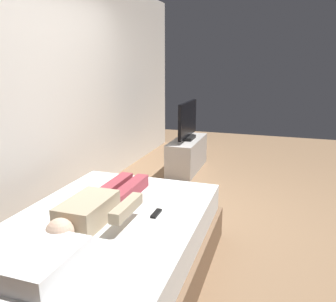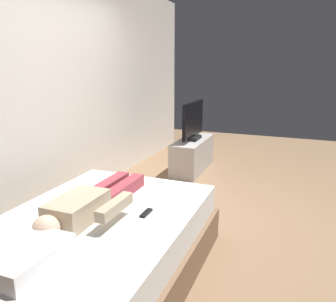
{
  "view_description": "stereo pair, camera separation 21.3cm",
  "coord_description": "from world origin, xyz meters",
  "px_view_note": "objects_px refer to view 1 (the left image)",
  "views": [
    {
      "loc": [
        -3.11,
        -0.83,
        1.66
      ],
      "look_at": [
        0.4,
        0.34,
        0.69
      ],
      "focal_mm": 35.84,
      "sensor_mm": 36.0,
      "label": 1
    },
    {
      "loc": [
        -3.03,
        -1.03,
        1.66
      ],
      "look_at": [
        0.4,
        0.34,
        0.69
      ],
      "focal_mm": 35.84,
      "sensor_mm": 36.0,
      "label": 2
    }
  ],
  "objects_px": {
    "pillow": "(43,261)",
    "tv_stand": "(187,154)",
    "remote": "(156,213)",
    "tv": "(188,121)",
    "bed": "(107,251)",
    "person": "(99,205)"
  },
  "relations": [
    {
      "from": "bed",
      "to": "remote",
      "type": "height_order",
      "value": "remote"
    },
    {
      "from": "pillow",
      "to": "tv",
      "type": "height_order",
      "value": "tv"
    },
    {
      "from": "person",
      "to": "remote",
      "type": "relative_size",
      "value": 8.4
    },
    {
      "from": "tv_stand",
      "to": "bed",
      "type": "bearing_deg",
      "value": -176.64
    },
    {
      "from": "bed",
      "to": "tv_stand",
      "type": "distance_m",
      "value": 2.97
    },
    {
      "from": "pillow",
      "to": "person",
      "type": "height_order",
      "value": "person"
    },
    {
      "from": "remote",
      "to": "tv",
      "type": "height_order",
      "value": "tv"
    },
    {
      "from": "bed",
      "to": "pillow",
      "type": "relative_size",
      "value": 4.22
    },
    {
      "from": "bed",
      "to": "tv_stand",
      "type": "bearing_deg",
      "value": 3.36
    },
    {
      "from": "bed",
      "to": "tv",
      "type": "xyz_separation_m",
      "value": [
        2.97,
        0.17,
        0.52
      ]
    },
    {
      "from": "remote",
      "to": "tv",
      "type": "distance_m",
      "value": 2.85
    },
    {
      "from": "bed",
      "to": "person",
      "type": "xyz_separation_m",
      "value": [
        0.03,
        0.06,
        0.36
      ]
    },
    {
      "from": "pillow",
      "to": "tv_stand",
      "type": "bearing_deg",
      "value": 2.73
    },
    {
      "from": "bed",
      "to": "remote",
      "type": "distance_m",
      "value": 0.48
    },
    {
      "from": "pillow",
      "to": "remote",
      "type": "height_order",
      "value": "pillow"
    },
    {
      "from": "tv_stand",
      "to": "tv",
      "type": "relative_size",
      "value": 1.25
    },
    {
      "from": "remote",
      "to": "tv_stand",
      "type": "distance_m",
      "value": 2.85
    },
    {
      "from": "tv_stand",
      "to": "tv",
      "type": "height_order",
      "value": "tv"
    },
    {
      "from": "bed",
      "to": "remote",
      "type": "xyz_separation_m",
      "value": [
        0.18,
        -0.34,
        0.29
      ]
    },
    {
      "from": "pillow",
      "to": "tv_stand",
      "type": "relative_size",
      "value": 0.44
    },
    {
      "from": "bed",
      "to": "pillow",
      "type": "xyz_separation_m",
      "value": [
        -0.69,
        0.0,
        0.34
      ]
    },
    {
      "from": "remote",
      "to": "tv",
      "type": "relative_size",
      "value": 0.17
    }
  ]
}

